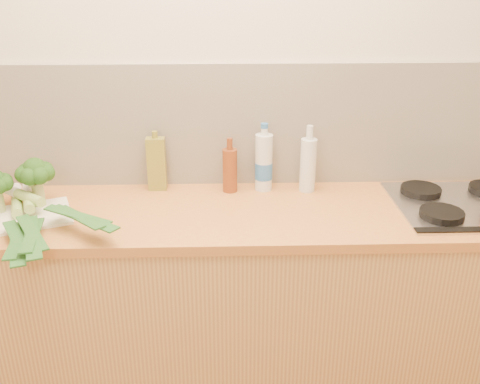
# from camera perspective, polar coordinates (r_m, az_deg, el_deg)

# --- Properties ---
(room_shell) EXTENTS (3.50, 3.50, 3.50)m
(room_shell) POSITION_cam_1_polar(r_m,az_deg,el_deg) (2.36, -2.30, 7.06)
(room_shell) COLOR beige
(room_shell) RESTS_ON ground
(counter) EXTENTS (3.20, 0.62, 0.90)m
(counter) POSITION_cam_1_polar(r_m,az_deg,el_deg) (2.41, -2.08, -11.65)
(counter) COLOR tan
(counter) RESTS_ON ground
(gas_hob) EXTENTS (0.58, 0.50, 0.04)m
(gas_hob) POSITION_cam_1_polar(r_m,az_deg,el_deg) (2.39, 23.04, -1.17)
(gas_hob) COLOR silver
(gas_hob) RESTS_ON counter
(chopping_board) EXTENTS (0.43, 0.37, 0.01)m
(chopping_board) POSITION_cam_1_polar(r_m,az_deg,el_deg) (2.27, -22.11, -2.50)
(chopping_board) COLOR white
(chopping_board) RESTS_ON counter
(broccoli_right) EXTENTS (0.15, 0.16, 0.20)m
(broccoli_right) POSITION_cam_1_polar(r_m,az_deg,el_deg) (2.30, -21.00, 1.87)
(broccoli_right) COLOR #97A25E
(broccoli_right) RESTS_ON chopping_board
(leek_front) EXTENTS (0.28, 0.69, 0.04)m
(leek_front) POSITION_cam_1_polar(r_m,az_deg,el_deg) (2.25, -22.68, -2.04)
(leek_front) COLOR white
(leek_front) RESTS_ON chopping_board
(leek_mid) EXTENTS (0.28, 0.65, 0.04)m
(leek_mid) POSITION_cam_1_polar(r_m,az_deg,el_deg) (2.21, -21.53, -1.77)
(leek_mid) COLOR white
(leek_mid) RESTS_ON chopping_board
(leek_back) EXTENTS (0.58, 0.45, 0.04)m
(leek_back) POSITION_cam_1_polar(r_m,az_deg,el_deg) (2.22, -20.48, -1.01)
(leek_back) COLOR white
(leek_back) RESTS_ON chopping_board
(oil_tin) EXTENTS (0.08, 0.05, 0.27)m
(oil_tin) POSITION_cam_1_polar(r_m,az_deg,el_deg) (2.36, -8.88, 3.02)
(oil_tin) COLOR olive
(oil_tin) RESTS_ON counter
(glass_bottle) EXTENTS (0.07, 0.07, 0.30)m
(glass_bottle) POSITION_cam_1_polar(r_m,az_deg,el_deg) (2.34, 7.26, 2.98)
(glass_bottle) COLOR silver
(glass_bottle) RESTS_ON counter
(amber_bottle) EXTENTS (0.06, 0.06, 0.24)m
(amber_bottle) POSITION_cam_1_polar(r_m,az_deg,el_deg) (2.32, -1.09, 2.43)
(amber_bottle) COLOR brown
(amber_bottle) RESTS_ON counter
(water_bottle) EXTENTS (0.08, 0.08, 0.28)m
(water_bottle) POSITION_cam_1_polar(r_m,az_deg,el_deg) (2.34, 2.54, 3.01)
(water_bottle) COLOR silver
(water_bottle) RESTS_ON counter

